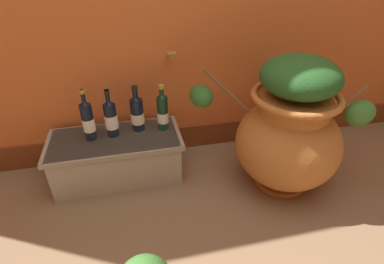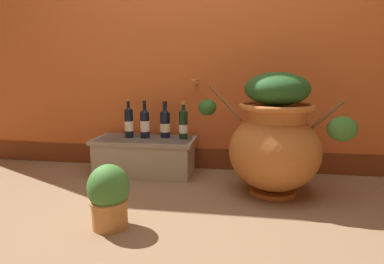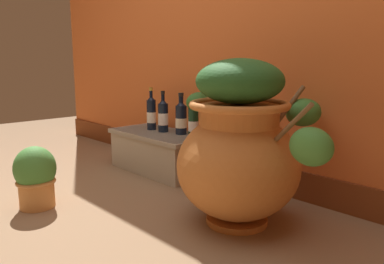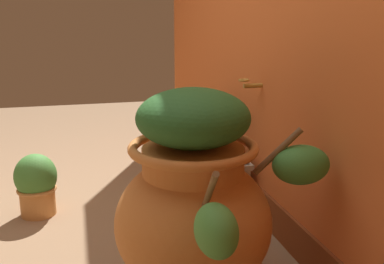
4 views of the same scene
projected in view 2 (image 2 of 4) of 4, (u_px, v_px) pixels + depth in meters
name	position (u px, v px, depth m)	size (l,w,h in m)	color
ground_plane	(178.00, 226.00, 1.82)	(7.00, 7.00, 0.00)	#896B4C
back_wall	(206.00, 12.00, 2.75)	(4.40, 0.33, 2.60)	#D6662D
terracotta_urn	(275.00, 138.00, 2.24)	(1.04, 0.79, 0.81)	#C17033
stone_ledge	(145.00, 154.00, 2.72)	(0.80, 0.38, 0.29)	#B2A893
wine_bottle_left	(129.00, 122.00, 2.72)	(0.07, 0.07, 0.32)	black
wine_bottle_middle	(145.00, 123.00, 2.71)	(0.08, 0.08, 0.30)	black
wine_bottle_right	(165.00, 123.00, 2.72)	(0.08, 0.08, 0.29)	black
wine_bottle_back	(183.00, 123.00, 2.66)	(0.07, 0.07, 0.30)	black
potted_shrub	(109.00, 196.00, 1.78)	(0.22, 0.23, 0.34)	#D68E4C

